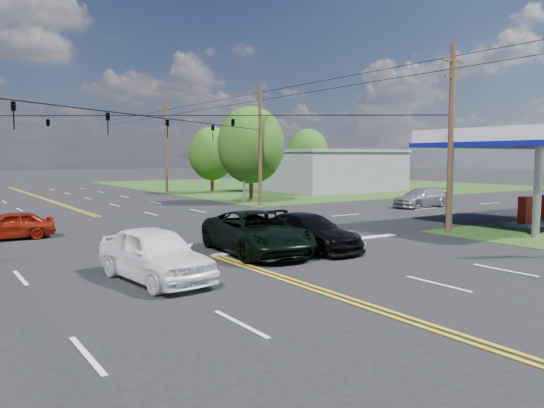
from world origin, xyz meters
TOP-DOWN VIEW (x-y plane):
  - ground at (0.00, 12.00)m, footprint 280.00×280.00m
  - grass_ne at (35.00, 44.00)m, footprint 46.00×48.00m
  - stop_bar at (5.00, 4.00)m, footprint 10.00×0.50m
  - retail_ne at (30.00, 32.00)m, footprint 14.00×10.00m
  - gas_canopy at (19.50, 2.00)m, footprint 12.20×8.20m
  - pole_se at (13.00, 3.00)m, footprint 1.60×0.28m
  - pole_ne at (13.00, 21.00)m, footprint 1.60×0.28m
  - pole_right_far at (13.00, 40.00)m, footprint 1.60×0.28m
  - span_wire_signals at (0.00, 12.00)m, footprint 26.00×18.00m
  - power_lines at (0.00, 10.00)m, footprint 26.04×100.00m
  - tree_right_a at (14.00, 24.00)m, footprint 5.70×5.70m
  - tree_right_b at (16.50, 36.00)m, footprint 4.94×4.94m
  - tree_far_r at (34.00, 42.00)m, footprint 5.32×5.32m
  - pickup_dkgreen at (1.67, 3.50)m, footprint 3.50×6.39m
  - suv_black at (3.88, 2.98)m, footprint 2.71×5.43m
  - pickup_white at (-3.50, 1.31)m, footprint 2.56×5.19m
  - sedan_red at (-6.10, 13.00)m, footprint 3.97×1.68m
  - sedan_far at (22.63, 13.00)m, footprint 5.23×2.33m
  - polesign_ne at (13.00, 23.48)m, footprint 1.95×0.29m

SIDE VIEW (x-z plane):
  - ground at x=0.00m, z-range 0.00..0.00m
  - grass_ne at x=35.00m, z-range -0.01..0.01m
  - stop_bar at x=5.00m, z-range -0.01..0.01m
  - sedan_red at x=-6.10m, z-range 0.00..1.34m
  - sedan_far at x=22.63m, z-range 0.00..1.49m
  - suv_black at x=3.88m, z-range 0.00..1.51m
  - pickup_dkgreen at x=1.67m, z-range 0.00..1.70m
  - pickup_white at x=-3.50m, z-range 0.00..1.70m
  - retail_ne at x=30.00m, z-range 0.00..4.40m
  - tree_right_b at x=16.50m, z-range 0.68..7.76m
  - tree_far_r at x=34.00m, z-range 0.73..8.36m
  - gas_canopy at x=19.50m, z-range 2.04..7.39m
  - tree_right_a at x=14.00m, z-range 0.78..8.96m
  - pole_se at x=13.00m, z-range 0.17..9.67m
  - pole_ne at x=13.00m, z-range 0.17..9.67m
  - pole_right_far at x=13.00m, z-range 0.17..10.17m
  - polesign_ne at x=13.00m, z-range 1.84..8.91m
  - span_wire_signals at x=0.00m, z-range 5.43..6.56m
  - power_lines at x=0.00m, z-range 8.28..8.92m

